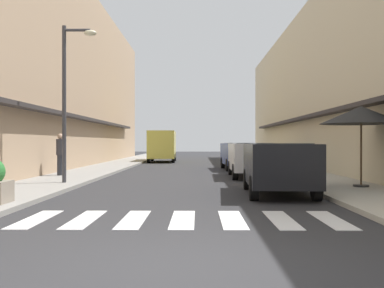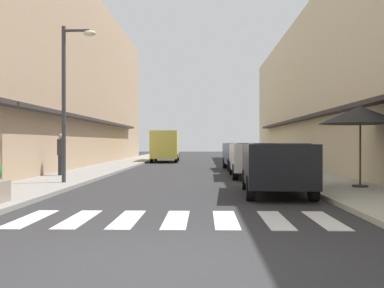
{
  "view_description": "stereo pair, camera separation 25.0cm",
  "coord_description": "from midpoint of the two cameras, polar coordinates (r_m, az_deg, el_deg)",
  "views": [
    {
      "loc": [
        0.29,
        -5.66,
        1.49
      ],
      "look_at": [
        0.06,
        12.7,
        1.43
      ],
      "focal_mm": 43.74,
      "sensor_mm": 36.0,
      "label": 1
    },
    {
      "loc": [
        0.54,
        -5.65,
        1.49
      ],
      "look_at": [
        0.06,
        12.7,
        1.43
      ],
      "focal_mm": 43.74,
      "sensor_mm": 36.0,
      "label": 2
    }
  ],
  "objects": [
    {
      "name": "sidewalk_left",
      "position": [
        25.08,
        -10.79,
        -3.09
      ],
      "size": [
        2.56,
        65.84,
        0.12
      ],
      "primitive_type": "cube",
      "color": "gray",
      "rests_on": "ground_plane"
    },
    {
      "name": "building_row_right",
      "position": [
        27.28,
        19.28,
        6.62
      ],
      "size": [
        5.5,
        44.33,
        9.11
      ],
      "color": "beige",
      "rests_on": "ground_plane"
    },
    {
      "name": "delivery_van",
      "position": [
        35.83,
        -3.07,
        0.05
      ],
      "size": [
        2.11,
        5.44,
        2.37
      ],
      "color": "#D8CC4C",
      "rests_on": "ground_plane"
    },
    {
      "name": "parked_car_mid",
      "position": [
        20.1,
        7.7,
        -1.44
      ],
      "size": [
        1.85,
        4.47,
        1.47
      ],
      "color": "silver",
      "rests_on": "ground_plane"
    },
    {
      "name": "parked_car_far",
      "position": [
        25.58,
        6.37,
        -1.09
      ],
      "size": [
        1.96,
        4.49,
        1.47
      ],
      "color": "navy",
      "rests_on": "ground_plane"
    },
    {
      "name": "cafe_umbrella",
      "position": [
        15.39,
        20.26,
        3.31
      ],
      "size": [
        2.54,
        2.54,
        2.5
      ],
      "color": "#262626",
      "rests_on": "sidewalk_right"
    },
    {
      "name": "sidewalk_right",
      "position": [
        24.92,
        11.92,
        -3.11
      ],
      "size": [
        2.56,
        65.84,
        0.12
      ],
      "primitive_type": "cube",
      "color": "#ADA899",
      "rests_on": "ground_plane"
    },
    {
      "name": "ground_plane",
      "position": [
        24.51,
        0.52,
        -3.3
      ],
      "size": [
        103.46,
        103.46,
        0.0
      ],
      "primitive_type": "plane",
      "color": "#2B2B2D"
    },
    {
      "name": "street_lamp",
      "position": [
        16.72,
        -14.34,
        6.76
      ],
      "size": [
        1.19,
        0.28,
        5.38
      ],
      "color": "#38383D",
      "rests_on": "sidewalk_left"
    },
    {
      "name": "crosswalk",
      "position": [
        9.14,
        -1.14,
        -9.18
      ],
      "size": [
        6.15,
        2.2,
        0.01
      ],
      "color": "silver",
      "rests_on": "ground_plane"
    },
    {
      "name": "pedestrian_walking_near",
      "position": [
        20.31,
        -15.33,
        -1.09
      ],
      "size": [
        0.34,
        0.34,
        1.74
      ],
      "rotation": [
        0.0,
        0.0,
        4.45
      ],
      "color": "#282B33",
      "rests_on": "sidewalk_left"
    },
    {
      "name": "building_row_left",
      "position": [
        27.65,
        -17.94,
        8.3
      ],
      "size": [
        5.5,
        44.33,
        10.8
      ],
      "color": "tan",
      "rests_on": "ground_plane"
    },
    {
      "name": "parked_car_near",
      "position": [
        13.52,
        10.75,
        -2.24
      ],
      "size": [
        1.97,
        4.37,
        1.47
      ],
      "color": "black",
      "rests_on": "ground_plane"
    }
  ]
}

